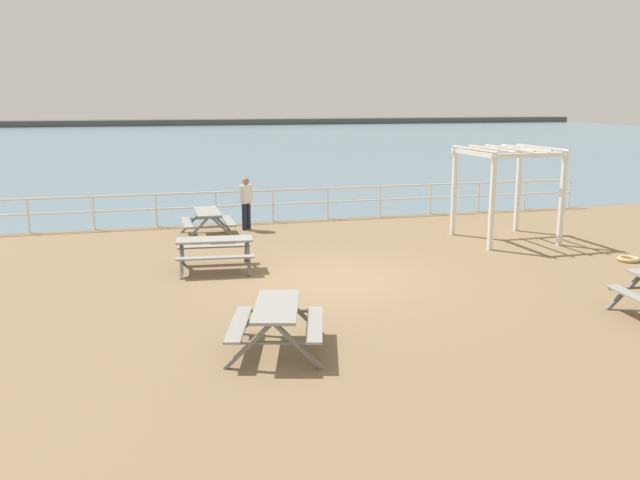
{
  "coord_description": "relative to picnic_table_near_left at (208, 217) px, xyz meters",
  "views": [
    {
      "loc": [
        -4.35,
        -14.28,
        4.05
      ],
      "look_at": [
        -0.28,
        0.67,
        0.8
      ],
      "focal_mm": 37.77,
      "sensor_mm": 36.0,
      "label": 1
    }
  ],
  "objects": [
    {
      "name": "ground_plane",
      "position": [
        2.39,
        -5.77,
        -0.68
      ],
      "size": [
        30.0,
        24.0,
        0.2
      ],
      "primitive_type": "cube",
      "color": "#846B4C"
    },
    {
      "name": "sea_band",
      "position": [
        2.39,
        46.98,
        -0.58
      ],
      "size": [
        142.0,
        90.0,
        0.01
      ],
      "primitive_type": "cube",
      "color": "slate",
      "rests_on": "ground"
    },
    {
      "name": "distant_shoreline",
      "position": [
        2.39,
        89.98,
        -0.58
      ],
      "size": [
        142.0,
        6.0,
        1.8
      ],
      "primitive_type": "cube",
      "color": "#4C4C47",
      "rests_on": "ground"
    },
    {
      "name": "seaward_railing",
      "position": [
        2.39,
        1.98,
        0.17
      ],
      "size": [
        23.07,
        0.07,
        1.08
      ],
      "color": "white",
      "rests_on": "ground"
    },
    {
      "name": "picnic_table_near_left",
      "position": [
        0.0,
        0.0,
        0.0
      ],
      "size": [
        1.56,
        1.82,
        0.8
      ],
      "rotation": [
        0.0,
        0.0,
        1.56
      ],
      "color": "gray",
      "rests_on": "ground"
    },
    {
      "name": "picnic_table_mid_centre",
      "position": [
        -0.26,
        -4.16,
        0.0
      ],
      "size": [
        1.93,
        1.69,
        0.8
      ],
      "rotation": [
        0.0,
        0.0,
        -0.09
      ],
      "color": "gray",
      "rests_on": "ground"
    },
    {
      "name": "picnic_table_far_left",
      "position": [
        0.1,
        -9.76,
        0.0
      ],
      "size": [
        1.92,
        2.13,
        0.8
      ],
      "rotation": [
        0.0,
        0.0,
        1.3
      ],
      "color": "gray",
      "rests_on": "ground"
    },
    {
      "name": "visitor",
      "position": [
        1.28,
        0.71,
        0.36
      ],
      "size": [
        0.46,
        0.37,
        1.66
      ],
      "rotation": [
        0.0,
        0.0,
        5.28
      ],
      "color": "#1E2338",
      "rests_on": "ground"
    },
    {
      "name": "lattice_pergola",
      "position": [
        8.34,
        -2.78,
        1.41
      ],
      "size": [
        2.48,
        2.6,
        2.7
      ],
      "rotation": [
        0.0,
        0.0,
        0.02
      ],
      "color": "white",
      "rests_on": "ground"
    },
    {
      "name": "rope_coil",
      "position": [
        10.01,
        -6.03,
        -0.53
      ],
      "size": [
        0.55,
        0.55,
        0.11
      ],
      "primitive_type": "torus",
      "color": "tan",
      "rests_on": "ground"
    }
  ]
}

